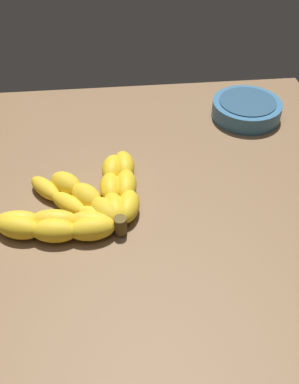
{
  "coord_description": "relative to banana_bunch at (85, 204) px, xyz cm",
  "views": [
    {
      "loc": [
        1.86,
        55.7,
        51.29
      ],
      "look_at": [
        -3.5,
        3.86,
        4.11
      ],
      "focal_mm": 41.65,
      "sensor_mm": 36.0,
      "label": 1
    }
  ],
  "objects": [
    {
      "name": "ground_plane",
      "position": [
        -6.84,
        -3.02,
        -3.93
      ],
      "size": [
        86.02,
        75.44,
        4.32
      ],
      "primitive_type": "cube",
      "color": "brown"
    },
    {
      "name": "banana_bunch",
      "position": [
        0.0,
        0.0,
        0.0
      ],
      "size": [
        23.86,
        20.66,
        3.74
      ],
      "color": "yellow",
      "rests_on": "ground_plane"
    },
    {
      "name": "small_bowl",
      "position": [
        -33.41,
        -25.25,
        0.14
      ],
      "size": [
        14.3,
        14.3,
        3.74
      ],
      "color": "teal",
      "rests_on": "ground_plane"
    }
  ]
}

